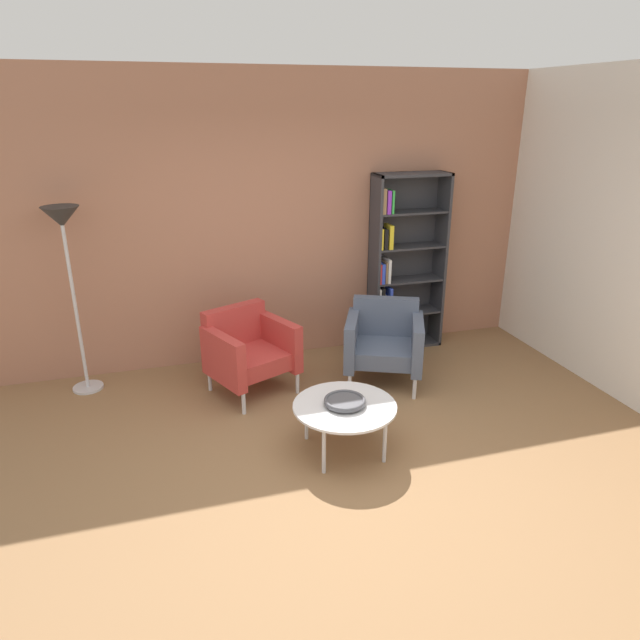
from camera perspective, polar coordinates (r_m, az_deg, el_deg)
name	(u,v)px	position (r m, az deg, el deg)	size (l,w,h in m)	color
ground_plane	(347,484)	(4.28, 2.73, -15.97)	(8.32, 8.32, 0.00)	olive
brick_back_panel	(270,220)	(5.91, -5.03, 9.85)	(6.40, 0.12, 2.90)	#A87056
bookshelf_tall	(400,266)	(6.26, 8.00, 5.30)	(0.80, 0.30, 1.90)	#333338
coffee_table_low	(345,408)	(4.44, 2.47, -8.77)	(0.80, 0.80, 0.40)	silver
decorative_bowl	(345,401)	(4.41, 2.48, -8.05)	(0.32, 0.32, 0.05)	#4C4C51
armchair_near_window	(248,349)	(5.38, -7.17, -2.90)	(0.91, 0.88, 0.78)	#B73833
armchair_corner_red	(384,341)	(5.56, 6.41, -2.07)	(0.91, 0.88, 0.78)	#4C566B
floor_lamp_torchiere	(65,240)	(5.50, -24.08, 7.29)	(0.32, 0.32, 1.74)	silver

